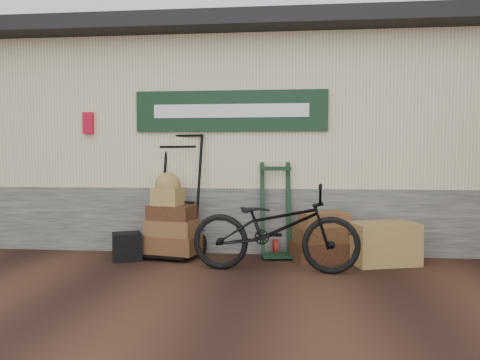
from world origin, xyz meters
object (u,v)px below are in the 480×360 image
Objects in this scene: porter_trolley at (178,194)px; bicycle at (275,223)px; green_barrow at (276,210)px; black_trunk at (127,246)px; suitcase_stack at (321,236)px; wicker_hamper at (383,243)px.

porter_trolley reaches higher than bicycle.
black_trunk is at bearing -176.68° from green_barrow.
bicycle is at bearing -132.81° from suitcase_stack.
porter_trolley is 0.95m from black_trunk.
green_barrow is (1.31, 0.07, -0.21)m from porter_trolley.
porter_trolley is 0.86× the size of bicycle.
bicycle reaches higher than black_trunk.
porter_trolley reaches higher than wicker_hamper.
porter_trolley is at bearing 175.61° from wicker_hamper.
wicker_hamper is 1.46m from bicycle.
bicycle is at bearing -16.59° from porter_trolley.
wicker_hamper reaches higher than black_trunk.
wicker_hamper is 2.24× the size of black_trunk.
porter_trolley reaches higher than green_barrow.
porter_trolley is 4.73× the size of black_trunk.
wicker_hamper is 3.25m from black_trunk.
suitcase_stack is at bearing -38.97° from bicycle.
suitcase_stack reaches higher than black_trunk.
suitcase_stack is at bearing 5.24° from black_trunk.
bicycle is at bearing -97.89° from green_barrow.
porter_trolley is 1.97m from suitcase_stack.
suitcase_stack is 0.76m from wicker_hamper.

